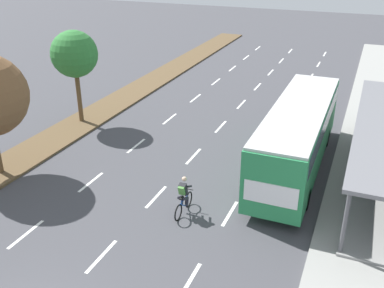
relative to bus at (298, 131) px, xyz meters
name	(u,v)px	position (x,y,z in m)	size (l,w,h in m)	color
median_strip	(123,99)	(-13.55, 6.03, -2.01)	(2.60, 52.00, 0.12)	brown
sidewalk_right	(381,135)	(4.00, 6.03, -1.99)	(4.50, 52.00, 0.15)	gray
lane_divider_left	(170,119)	(-8.75, 3.83, -2.06)	(0.14, 46.60, 0.01)	white
lane_divider_center	(221,127)	(-5.25, 3.83, -2.06)	(0.14, 46.60, 0.01)	white
lane_divider_right	(276,135)	(-1.75, 3.83, -2.06)	(0.14, 46.60, 0.01)	white
bus	(298,131)	(0.00, 0.00, 0.00)	(2.54, 11.29, 3.37)	#28844C
cyclist	(183,197)	(-3.58, -5.82, -1.28)	(0.46, 1.82, 1.71)	black
median_tree_third	(74,54)	(-13.68, 1.16, 2.29)	(2.81, 2.81, 5.67)	brown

